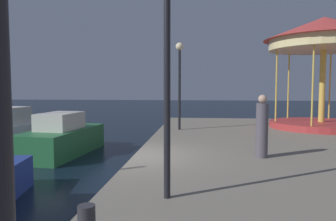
{
  "coord_description": "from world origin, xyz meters",
  "views": [
    {
      "loc": [
        1.91,
        -9.06,
        2.79
      ],
      "look_at": [
        0.65,
        3.63,
        1.86
      ],
      "focal_mm": 33.95,
      "sensor_mm": 36.0,
      "label": 1
    }
  ],
  "objects_px": {
    "lamp_post_far_end": "(180,70)",
    "lamp_post_mid_promenade": "(167,18)",
    "motorboat_white": "(13,128)",
    "motorboat_green": "(62,138)",
    "carousel": "(324,45)",
    "person_near_carousel": "(262,128)",
    "bollard_south": "(87,220)"
  },
  "relations": [
    {
      "from": "lamp_post_far_end",
      "to": "bollard_south",
      "type": "distance_m",
      "value": 11.15
    },
    {
      "from": "carousel",
      "to": "lamp_post_far_end",
      "type": "height_order",
      "value": "carousel"
    },
    {
      "from": "motorboat_green",
      "to": "lamp_post_mid_promenade",
      "type": "distance_m",
      "value": 9.29
    },
    {
      "from": "motorboat_white",
      "to": "motorboat_green",
      "type": "relative_size",
      "value": 0.99
    },
    {
      "from": "lamp_post_mid_promenade",
      "to": "bollard_south",
      "type": "bearing_deg",
      "value": -121.64
    },
    {
      "from": "lamp_post_mid_promenade",
      "to": "bollard_south",
      "type": "height_order",
      "value": "lamp_post_mid_promenade"
    },
    {
      "from": "motorboat_white",
      "to": "carousel",
      "type": "relative_size",
      "value": 0.81
    },
    {
      "from": "motorboat_green",
      "to": "person_near_carousel",
      "type": "height_order",
      "value": "person_near_carousel"
    },
    {
      "from": "lamp_post_far_end",
      "to": "bollard_south",
      "type": "xyz_separation_m",
      "value": [
        -0.58,
        -10.83,
        -2.6
      ]
    },
    {
      "from": "motorboat_white",
      "to": "lamp_post_mid_promenade",
      "type": "relative_size",
      "value": 0.97
    },
    {
      "from": "person_near_carousel",
      "to": "bollard_south",
      "type": "bearing_deg",
      "value": -122.78
    },
    {
      "from": "lamp_post_far_end",
      "to": "lamp_post_mid_promenade",
      "type": "bearing_deg",
      "value": -87.78
    },
    {
      "from": "bollard_south",
      "to": "carousel",
      "type": "bearing_deg",
      "value": 58.33
    },
    {
      "from": "motorboat_white",
      "to": "person_near_carousel",
      "type": "height_order",
      "value": "person_near_carousel"
    },
    {
      "from": "carousel",
      "to": "lamp_post_far_end",
      "type": "distance_m",
      "value": 7.12
    },
    {
      "from": "lamp_post_mid_promenade",
      "to": "bollard_south",
      "type": "relative_size",
      "value": 11.84
    },
    {
      "from": "carousel",
      "to": "person_near_carousel",
      "type": "relative_size",
      "value": 3.17
    },
    {
      "from": "bollard_south",
      "to": "person_near_carousel",
      "type": "relative_size",
      "value": 0.22
    },
    {
      "from": "motorboat_white",
      "to": "lamp_post_far_end",
      "type": "xyz_separation_m",
      "value": [
        8.84,
        -0.84,
        2.95
      ]
    },
    {
      "from": "carousel",
      "to": "lamp_post_mid_promenade",
      "type": "height_order",
      "value": "carousel"
    },
    {
      "from": "person_near_carousel",
      "to": "lamp_post_mid_promenade",
      "type": "bearing_deg",
      "value": -123.26
    },
    {
      "from": "motorboat_white",
      "to": "person_near_carousel",
      "type": "distance_m",
      "value": 13.32
    },
    {
      "from": "motorboat_green",
      "to": "lamp_post_far_end",
      "type": "distance_m",
      "value": 6.03
    },
    {
      "from": "carousel",
      "to": "bollard_south",
      "type": "bearing_deg",
      "value": -121.67
    },
    {
      "from": "carousel",
      "to": "lamp_post_mid_promenade",
      "type": "relative_size",
      "value": 1.19
    },
    {
      "from": "motorboat_green",
      "to": "lamp_post_mid_promenade",
      "type": "height_order",
      "value": "lamp_post_mid_promenade"
    },
    {
      "from": "motorboat_green",
      "to": "bollard_south",
      "type": "relative_size",
      "value": 11.53
    },
    {
      "from": "lamp_post_far_end",
      "to": "person_near_carousel",
      "type": "height_order",
      "value": "lamp_post_far_end"
    },
    {
      "from": "bollard_south",
      "to": "person_near_carousel",
      "type": "height_order",
      "value": "person_near_carousel"
    },
    {
      "from": "lamp_post_mid_promenade",
      "to": "person_near_carousel",
      "type": "bearing_deg",
      "value": 56.74
    },
    {
      "from": "carousel",
      "to": "motorboat_white",
      "type": "bearing_deg",
      "value": -178.37
    },
    {
      "from": "motorboat_green",
      "to": "carousel",
      "type": "relative_size",
      "value": 0.82
    }
  ]
}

